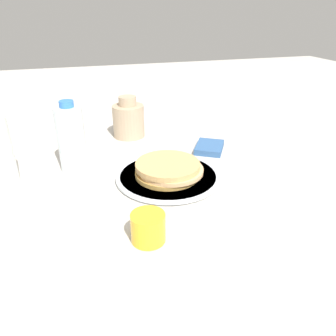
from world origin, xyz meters
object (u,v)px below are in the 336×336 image
at_px(juice_glass, 148,228).
at_px(water_bottle_mid, 0,152).
at_px(water_bottle_near, 71,139).
at_px(pancake_stack, 169,169).
at_px(plate, 168,176).
at_px(cream_jug, 128,120).

xyz_separation_m(juice_glass, water_bottle_mid, (-0.34, -0.31, 0.07)).
relative_size(water_bottle_near, water_bottle_mid, 0.99).
xyz_separation_m(water_bottle_near, water_bottle_mid, (0.04, -0.18, 0.00)).
height_order(pancake_stack, water_bottle_near, water_bottle_near).
bearing_deg(pancake_stack, juice_glass, -25.74).
bearing_deg(plate, cream_jug, -173.23).
height_order(cream_jug, water_bottle_mid, water_bottle_mid).
bearing_deg(water_bottle_mid, juice_glass, 42.78).
bearing_deg(cream_jug, juice_glass, -6.90).
distance_m(pancake_stack, water_bottle_mid, 0.45).
bearing_deg(juice_glass, pancake_stack, 154.26).
bearing_deg(water_bottle_near, water_bottle_mid, -76.89).
xyz_separation_m(plate, pancake_stack, (0.00, 0.00, 0.02)).
bearing_deg(pancake_stack, water_bottle_near, -119.15).
bearing_deg(pancake_stack, cream_jug, -173.26).
distance_m(cream_jug, water_bottle_mid, 0.47).
distance_m(plate, water_bottle_near, 0.30).
relative_size(cream_jug, water_bottle_near, 0.72).
height_order(pancake_stack, water_bottle_mid, water_bottle_mid).
relative_size(pancake_stack, juice_glass, 2.62).
distance_m(plate, water_bottle_mid, 0.45).
distance_m(juice_glass, water_bottle_mid, 0.47).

